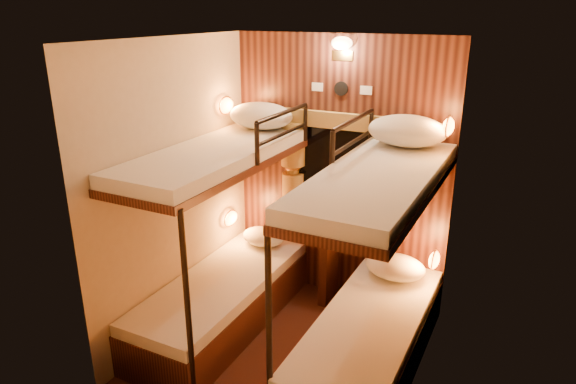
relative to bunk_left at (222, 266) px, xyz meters
The scene contains 22 objects.
floor 0.86m from the bunk_left, ahead, with size 2.10×2.10×0.00m, color #38170F.
ceiling 1.95m from the bunk_left, ahead, with size 2.10×2.10×0.00m, color silver.
wall_back 1.34m from the bunk_left, 56.56° to the left, with size 2.40×2.40×0.00m, color #C6B293.
wall_front 1.44m from the bunk_left, 59.93° to the right, with size 2.40×2.40×0.00m, color #C6B293.
wall_left 0.74m from the bunk_left, 168.93° to the right, with size 2.40×2.40×0.00m, color #C6B293.
wall_right 1.77m from the bunk_left, ahead, with size 2.40×2.40×0.00m, color #C6B293.
back_panel 1.33m from the bunk_left, 56.16° to the left, with size 2.00×0.03×2.40m, color black.
bunk_left is the anchor object (origin of this frame).
bunk_right 1.30m from the bunk_left, ahead, with size 0.72×1.90×1.82m.
window 1.30m from the bunk_left, 55.30° to the left, with size 1.00×0.12×0.79m.
curtains 1.32m from the bunk_left, 54.32° to the left, with size 1.10×0.22×1.00m.
back_fixtures 2.03m from the bunk_left, 55.16° to the left, with size 0.54×0.09×0.48m.
reading_lamps 1.13m from the bunk_left, 44.25° to the left, with size 2.00×0.20×1.25m.
table 1.02m from the bunk_left, 50.33° to the left, with size 0.50×0.34×0.66m.
bottle_left 0.98m from the bunk_left, 53.01° to the left, with size 0.07×0.07×0.24m.
bottle_right 1.03m from the bunk_left, 49.70° to the left, with size 0.08×0.08×0.27m.
sachet_a 1.13m from the bunk_left, 45.36° to the left, with size 0.08×0.06×0.01m, color silver.
sachet_b 1.19m from the bunk_left, 44.60° to the left, with size 0.07×0.05×0.00m, color silver.
pillow_lower_left 0.71m from the bunk_left, 90.18° to the left, with size 0.42×0.30×0.16m, color silver.
pillow_lower_right 1.45m from the bunk_left, 26.60° to the left, with size 0.50×0.36×0.20m, color silver.
pillow_upper_left 1.35m from the bunk_left, 90.18° to the left, with size 0.59×0.42×0.23m, color silver.
pillow_upper_right 1.86m from the bunk_left, 27.68° to the left, with size 0.61×0.43×0.24m, color silver.
Camera 1 is at (1.57, -3.09, 2.58)m, focal length 32.00 mm.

